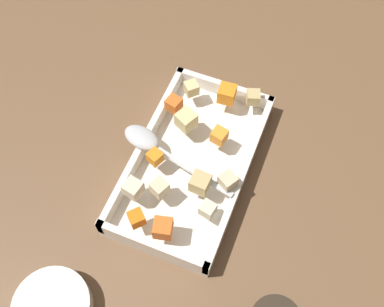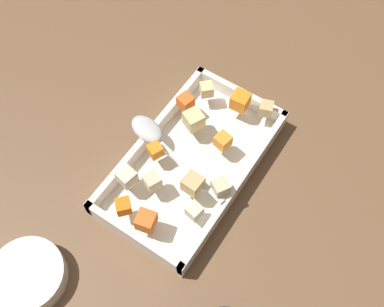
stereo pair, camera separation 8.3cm
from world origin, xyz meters
TOP-DOWN VIEW (x-y plane):
  - ground_plane at (0.00, 0.00)m, footprint 4.00×4.00m
  - baking_dish at (0.02, -0.00)m, footprint 0.37×0.21m
  - carrot_chunk_mid_left at (-0.13, -0.01)m, footprint 0.04×0.04m
  - carrot_chunk_under_handle at (0.16, -0.02)m, footprint 0.03×0.03m
  - carrot_chunk_heap_side at (-0.02, 0.06)m, footprint 0.03×0.03m
  - carrot_chunk_rim_edge at (0.10, 0.07)m, footprint 0.03×0.03m
  - carrot_chunk_mid_right at (-0.13, 0.04)m, footprint 0.04×0.04m
  - carrot_chunk_far_right at (0.07, -0.03)m, footprint 0.03×0.03m
  - potato_chunk_heap_top at (0.17, -0.07)m, footprint 0.03×0.03m
  - potato_chunk_near_right at (0.15, 0.05)m, footprint 0.03×0.03m
  - potato_chunk_near_left at (-0.07, -0.07)m, footprint 0.03×0.03m
  - potato_chunk_front_center at (-0.01, -0.08)m, footprint 0.04×0.04m
  - potato_chunk_corner_sw at (-0.04, -0.04)m, footprint 0.03×0.03m
  - potato_chunk_back_center at (-0.07, 0.02)m, footprint 0.03×0.03m
  - potato_chunk_corner_ne at (0.08, 0.03)m, footprint 0.04×0.04m
  - parsnip_chunk_corner_nw at (-0.09, 0.07)m, footprint 0.03×0.03m
  - serving_spoon at (0.01, 0.08)m, footprint 0.08×0.23m
  - small_prep_bowl at (-0.31, 0.11)m, footprint 0.12×0.12m

SIDE VIEW (x-z plane):
  - ground_plane at x=0.00m, z-range 0.00..0.00m
  - baking_dish at x=0.02m, z-range -0.01..0.04m
  - small_prep_bowl at x=-0.31m, z-range 0.00..0.04m
  - serving_spoon at x=0.01m, z-range 0.05..0.07m
  - carrot_chunk_heap_side at x=-0.02m, z-range 0.05..0.07m
  - potato_chunk_near_left at x=-0.07m, z-range 0.05..0.07m
  - potato_chunk_near_right at x=0.15m, z-range 0.05..0.07m
  - potato_chunk_heap_top at x=0.17m, z-range 0.05..0.07m
  - carrot_chunk_mid_right at x=-0.13m, z-range 0.05..0.07m
  - carrot_chunk_far_right at x=0.07m, z-range 0.05..0.08m
  - carrot_chunk_rim_edge at x=0.10m, z-range 0.05..0.08m
  - potato_chunk_back_center at x=-0.07m, z-range 0.05..0.08m
  - potato_chunk_front_center at x=-0.01m, z-range 0.05..0.08m
  - parsnip_chunk_corner_nw at x=-0.09m, z-range 0.05..0.08m
  - carrot_chunk_mid_left at x=-0.13m, z-range 0.05..0.08m
  - potato_chunk_corner_sw at x=-0.04m, z-range 0.05..0.08m
  - carrot_chunk_under_handle at x=0.16m, z-range 0.05..0.08m
  - potato_chunk_corner_ne at x=0.08m, z-range 0.05..0.08m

